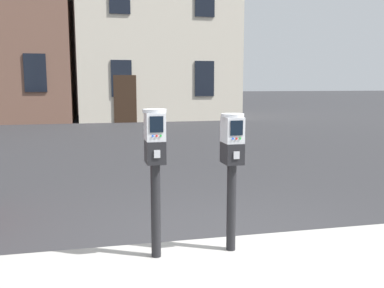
% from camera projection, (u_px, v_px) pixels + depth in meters
% --- Properties ---
extents(ground_plane, '(160.00, 160.00, 0.00)m').
position_uv_depth(ground_plane, '(220.00, 258.00, 4.22)').
color(ground_plane, '#28282B').
extents(parking_meter_near_kerb, '(0.22, 0.25, 1.39)m').
position_uv_depth(parking_meter_near_kerb, '(155.00, 156.00, 3.78)').
color(parking_meter_near_kerb, black).
rests_on(parking_meter_near_kerb, sidewalk_slab).
extents(parking_meter_twin_adjacent, '(0.22, 0.25, 1.34)m').
position_uv_depth(parking_meter_twin_adjacent, '(232.00, 157.00, 3.95)').
color(parking_meter_twin_adjacent, black).
rests_on(parking_meter_twin_adjacent, sidewalk_slab).
extents(townhouse_cream_stone, '(7.53, 5.28, 10.64)m').
position_uv_depth(townhouse_cream_stone, '(155.00, 11.00, 20.68)').
color(townhouse_cream_stone, beige).
rests_on(townhouse_cream_stone, ground_plane).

